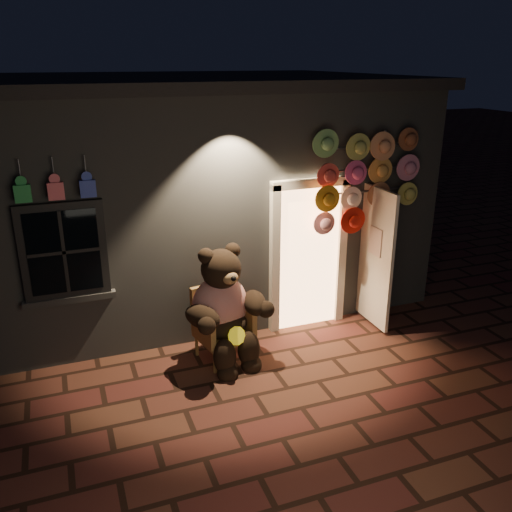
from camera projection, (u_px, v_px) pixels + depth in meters
ground at (255, 395)px, 6.35m from camera, size 60.00×60.00×0.00m
shop_building at (174, 181)px, 9.26m from camera, size 7.30×5.95×3.51m
wicker_armchair at (220, 323)px, 7.05m from camera, size 0.77×0.72×0.97m
teddy_bear at (224, 309)px, 6.86m from camera, size 1.17×1.01×1.64m
hat_rack at (364, 179)px, 7.41m from camera, size 1.59×0.22×2.82m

